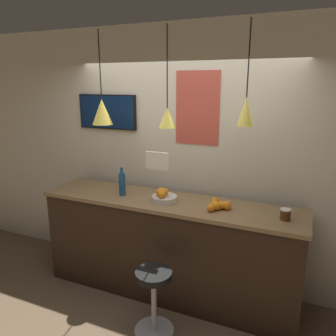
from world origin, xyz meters
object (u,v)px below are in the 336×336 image
(fruit_bowl, at_px, (164,196))
(mounted_tv, at_px, (107,112))
(bar_stool, at_px, (154,292))
(spread_jar, at_px, (285,214))
(juice_bottle, at_px, (122,184))

(fruit_bowl, xyz_separation_m, mounted_tv, (-0.93, 0.42, 0.80))
(bar_stool, height_order, mounted_tv, mounted_tv)
(spread_jar, bearing_deg, bar_stool, -150.97)
(fruit_bowl, relative_size, mounted_tv, 0.34)
(bar_stool, height_order, spread_jar, spread_jar)
(fruit_bowl, height_order, mounted_tv, mounted_tv)
(spread_jar, xyz_separation_m, mounted_tv, (-2.12, 0.42, 0.80))
(mounted_tv, bearing_deg, spread_jar, -11.15)
(bar_stool, relative_size, juice_bottle, 2.03)
(bar_stool, bearing_deg, fruit_bowl, 105.30)
(juice_bottle, height_order, spread_jar, juice_bottle)
(fruit_bowl, bearing_deg, mounted_tv, 155.45)
(fruit_bowl, distance_m, juice_bottle, 0.50)
(juice_bottle, bearing_deg, bar_stool, -41.47)
(juice_bottle, bearing_deg, spread_jar, 0.00)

